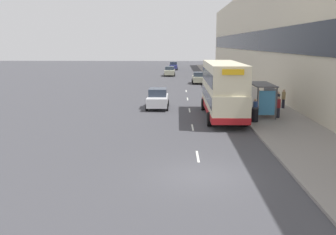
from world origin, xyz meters
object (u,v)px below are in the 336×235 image
double_decker_bus_near (223,89)px  pedestrian_1 (278,101)px  pedestrian_3 (255,110)px  bus_shelter (265,94)px  pedestrian_at_shelter (278,107)px  car_0 (158,99)px  litter_bin (255,115)px  car_1 (199,78)px  car_3 (173,66)px  car_2 (170,71)px  pedestrian_2 (283,99)px

double_decker_bus_near → pedestrian_1: bearing=27.7°
pedestrian_1 → pedestrian_3: (-2.86, -4.65, 0.04)m
bus_shelter → pedestrian_at_shelter: 1.56m
car_0 → litter_bin: 9.78m
bus_shelter → pedestrian_1: size_ratio=2.63×
car_1 → pedestrian_at_shelter: (4.61, -26.10, 0.14)m
car_0 → bus_shelter: bearing=155.5°
bus_shelter → double_decker_bus_near: (-3.30, -0.29, 0.41)m
car_1 → car_3: car_3 is taller
car_0 → car_3: car_0 is taller
car_2 → pedestrian_at_shelter: size_ratio=2.71×
pedestrian_2 → pedestrian_at_shelter: bearing=-110.0°
double_decker_bus_near → car_2: bearing=97.4°
pedestrian_1 → pedestrian_2: bearing=55.6°
pedestrian_3 → litter_bin: bearing=-110.3°
car_1 → car_3: size_ratio=1.01×
car_0 → car_3: size_ratio=1.05×
double_decker_bus_near → car_3: bearing=94.7°
car_2 → car_3: car_3 is taller
pedestrian_2 → pedestrian_3: (-3.63, -5.77, 0.01)m
car_0 → litter_bin: size_ratio=3.81×
car_0 → pedestrian_2: size_ratio=2.41×
car_3 → car_1: bearing=97.9°
double_decker_bus_near → pedestrian_at_shelter: size_ratio=6.17×
pedestrian_1 → pedestrian_3: 5.46m
pedestrian_1 → double_decker_bus_near: bearing=-152.3°
pedestrian_1 → pedestrian_2: pedestrian_2 is taller
double_decker_bus_near → pedestrian_1: 5.81m
bus_shelter → litter_bin: bearing=-116.2°
car_0 → pedestrian_at_shelter: (9.49, -4.85, 0.10)m
bus_shelter → car_3: bearing=98.1°
car_3 → pedestrian_3: 56.86m
car_3 → litter_bin: size_ratio=3.62×
car_2 → pedestrian_3: bearing=99.9°
pedestrian_at_shelter → car_1: bearing=100.0°
pedestrian_at_shelter → litter_bin: bearing=-143.4°
car_3 → litter_bin: 57.03m
pedestrian_1 → pedestrian_2: size_ratio=0.97×
pedestrian_at_shelter → pedestrian_3: pedestrian_3 is taller
pedestrian_3 → pedestrian_1: bearing=58.4°
bus_shelter → car_1: (-3.73, 25.17, -1.04)m
bus_shelter → litter_bin: bus_shelter is taller
double_decker_bus_near → pedestrian_3: (2.14, -2.02, -1.29)m
double_decker_bus_near → car_2: 38.92m
double_decker_bus_near → car_2: (-4.98, 38.58, -1.44)m
car_1 → pedestrian_3: 27.61m
pedestrian_at_shelter → double_decker_bus_near: bearing=171.3°
car_0 → litter_bin: bearing=139.1°
car_2 → pedestrian_2: pedestrian_2 is taller
double_decker_bus_near → pedestrian_3: bearing=-43.4°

